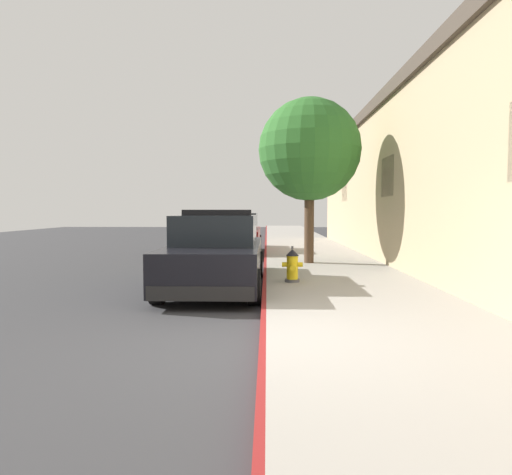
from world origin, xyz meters
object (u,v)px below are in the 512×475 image
at_px(police_cruiser, 217,253).
at_px(fire_hydrant, 292,266).
at_px(parked_car_silver_ahead, 235,235).
at_px(street_tree, 310,150).

relative_size(police_cruiser, fire_hydrant, 6.37).
xyz_separation_m(parked_car_silver_ahead, street_tree, (2.43, -4.17, 2.65)).
bearing_deg(police_cruiser, street_tree, 56.96).
distance_m(police_cruiser, street_tree, 4.98).
distance_m(police_cruiser, parked_car_silver_ahead, 7.71).
xyz_separation_m(police_cruiser, street_tree, (2.30, 3.54, 2.65)).
height_order(parked_car_silver_ahead, street_tree, street_tree).
xyz_separation_m(police_cruiser, parked_car_silver_ahead, (-0.13, 7.71, -0.00)).
relative_size(police_cruiser, street_tree, 1.02).
distance_m(parked_car_silver_ahead, fire_hydrant, 7.96).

